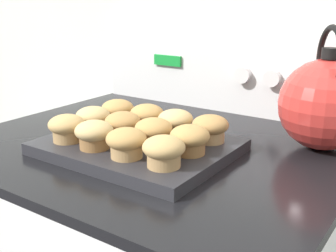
% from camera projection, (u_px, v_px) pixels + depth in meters
% --- Properties ---
extents(wall_back, '(8.00, 0.05, 2.40)m').
position_uv_depth(wall_back, '(240.00, 5.00, 1.08)').
color(wall_back, silver).
rests_on(wall_back, ground_plane).
extents(control_panel, '(0.75, 0.07, 0.21)m').
position_uv_depth(control_panel, '(229.00, 71.00, 1.08)').
color(control_panel, white).
rests_on(control_panel, stove_range).
extents(muffin_pan, '(0.34, 0.27, 0.02)m').
position_uv_depth(muffin_pan, '(138.00, 147.00, 0.80)').
color(muffin_pan, '#28282D').
rests_on(muffin_pan, stove_range).
extents(muffin_r0_c0, '(0.07, 0.07, 0.05)m').
position_uv_depth(muffin_r0_c0, '(67.00, 127.00, 0.79)').
color(muffin_r0_c0, tan).
rests_on(muffin_r0_c0, muffin_pan).
extents(muffin_r0_c1, '(0.07, 0.07, 0.05)m').
position_uv_depth(muffin_r0_c1, '(94.00, 134.00, 0.76)').
color(muffin_r0_c1, olive).
rests_on(muffin_r0_c1, muffin_pan).
extents(muffin_r0_c2, '(0.07, 0.07, 0.05)m').
position_uv_depth(muffin_r0_c2, '(126.00, 142.00, 0.71)').
color(muffin_r0_c2, tan).
rests_on(muffin_r0_c2, muffin_pan).
extents(muffin_r0_c3, '(0.07, 0.07, 0.05)m').
position_uv_depth(muffin_r0_c3, '(164.00, 151.00, 0.67)').
color(muffin_r0_c3, tan).
rests_on(muffin_r0_c3, muffin_pan).
extents(muffin_r1_c0, '(0.07, 0.07, 0.05)m').
position_uv_depth(muffin_r1_c0, '(93.00, 118.00, 0.85)').
color(muffin_r1_c0, olive).
rests_on(muffin_r1_c0, muffin_pan).
extents(muffin_r1_c1, '(0.07, 0.07, 0.05)m').
position_uv_depth(muffin_r1_c1, '(123.00, 124.00, 0.81)').
color(muffin_r1_c1, tan).
rests_on(muffin_r1_c1, muffin_pan).
extents(muffin_r1_c2, '(0.07, 0.07, 0.05)m').
position_uv_depth(muffin_r1_c2, '(153.00, 131.00, 0.77)').
color(muffin_r1_c2, olive).
rests_on(muffin_r1_c2, muffin_pan).
extents(muffin_r1_c3, '(0.07, 0.07, 0.05)m').
position_uv_depth(muffin_r1_c3, '(190.00, 139.00, 0.73)').
color(muffin_r1_c3, olive).
rests_on(muffin_r1_c3, muffin_pan).
extents(muffin_r2_c0, '(0.07, 0.07, 0.05)m').
position_uv_depth(muffin_r2_c0, '(118.00, 111.00, 0.91)').
color(muffin_r2_c0, '#A37A4C').
rests_on(muffin_r2_c0, muffin_pan).
extents(muffin_r2_c1, '(0.07, 0.07, 0.05)m').
position_uv_depth(muffin_r2_c1, '(147.00, 116.00, 0.87)').
color(muffin_r2_c1, tan).
rests_on(muffin_r2_c1, muffin_pan).
extents(muffin_r2_c2, '(0.07, 0.07, 0.05)m').
position_uv_depth(muffin_r2_c2, '(175.00, 122.00, 0.83)').
color(muffin_r2_c2, tan).
rests_on(muffin_r2_c2, muffin_pan).
extents(muffin_r2_c3, '(0.07, 0.07, 0.05)m').
position_uv_depth(muffin_r2_c3, '(210.00, 128.00, 0.79)').
color(muffin_r2_c3, tan).
rests_on(muffin_r2_c3, muffin_pan).
extents(tea_kettle, '(0.18, 0.20, 0.24)m').
position_uv_depth(tea_kettle, '(325.00, 103.00, 0.80)').
color(tea_kettle, red).
rests_on(tea_kettle, stove_range).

